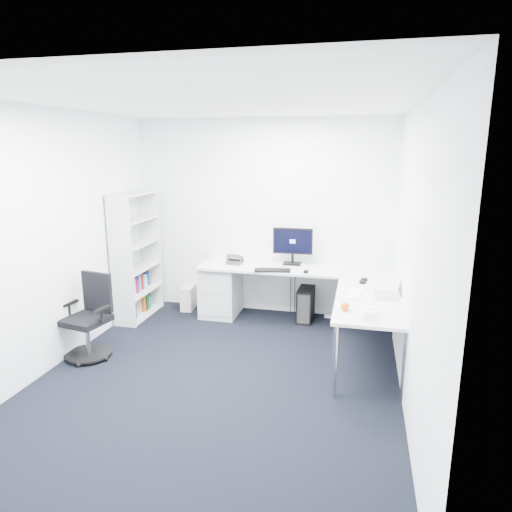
% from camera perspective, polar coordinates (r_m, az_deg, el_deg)
% --- Properties ---
extents(ground, '(4.20, 4.20, 0.00)m').
position_cam_1_polar(ground, '(4.86, -4.70, -14.90)').
color(ground, black).
extents(ceiling, '(4.20, 4.20, 0.00)m').
position_cam_1_polar(ceiling, '(4.30, -5.41, 18.69)').
color(ceiling, white).
extents(wall_back, '(3.60, 0.02, 2.70)m').
position_cam_1_polar(wall_back, '(6.38, 0.83, 4.81)').
color(wall_back, white).
rests_on(wall_back, ground).
extents(wall_front, '(3.60, 0.02, 2.70)m').
position_cam_1_polar(wall_front, '(2.56, -19.92, -9.12)').
color(wall_front, white).
rests_on(wall_front, ground).
extents(wall_left, '(0.02, 4.20, 2.70)m').
position_cam_1_polar(wall_left, '(5.23, -24.16, 1.74)').
color(wall_left, white).
rests_on(wall_left, ground).
extents(wall_right, '(0.02, 4.20, 2.70)m').
position_cam_1_polar(wall_right, '(4.20, 19.02, -0.40)').
color(wall_right, white).
rests_on(wall_right, ground).
extents(l_desk, '(2.59, 1.45, 0.76)m').
position_cam_1_polar(l_desk, '(5.85, 4.63, -5.85)').
color(l_desk, silver).
rests_on(l_desk, ground).
extents(drawer_pedestal, '(0.49, 0.61, 0.75)m').
position_cam_1_polar(drawer_pedestal, '(6.44, -4.40, -4.05)').
color(drawer_pedestal, silver).
rests_on(drawer_pedestal, ground).
extents(bookshelf, '(0.33, 0.86, 1.72)m').
position_cam_1_polar(bookshelf, '(6.43, -14.77, -0.01)').
color(bookshelf, silver).
rests_on(bookshelf, ground).
extents(task_chair, '(0.62, 0.62, 0.94)m').
position_cam_1_polar(task_chair, '(5.41, -20.52, -7.26)').
color(task_chair, black).
rests_on(task_chair, ground).
extents(black_pc_tower, '(0.21, 0.46, 0.44)m').
position_cam_1_polar(black_pc_tower, '(6.30, 6.22, -5.98)').
color(black_pc_tower, black).
rests_on(black_pc_tower, ground).
extents(beige_pc_tower, '(0.19, 0.37, 0.34)m').
position_cam_1_polar(beige_pc_tower, '(6.77, -8.39, -5.12)').
color(beige_pc_tower, beige).
rests_on(beige_pc_tower, ground).
extents(power_strip, '(0.33, 0.09, 0.04)m').
position_cam_1_polar(power_strip, '(6.45, 10.02, -7.55)').
color(power_strip, white).
rests_on(power_strip, ground).
extents(monitor, '(0.54, 0.18, 0.51)m').
position_cam_1_polar(monitor, '(6.16, 4.59, 1.27)').
color(monitor, black).
rests_on(monitor, l_desk).
extents(black_keyboard, '(0.47, 0.22, 0.02)m').
position_cam_1_polar(black_keyboard, '(5.86, 2.06, -1.79)').
color(black_keyboard, black).
rests_on(black_keyboard, l_desk).
extents(mouse, '(0.06, 0.09, 0.03)m').
position_cam_1_polar(mouse, '(5.81, 6.28, -1.96)').
color(mouse, black).
rests_on(mouse, l_desk).
extents(desk_phone, '(0.21, 0.21, 0.13)m').
position_cam_1_polar(desk_phone, '(6.23, -2.63, -0.36)').
color(desk_phone, '#2E2E30').
rests_on(desk_phone, l_desk).
extents(laptop, '(0.34, 0.34, 0.22)m').
position_cam_1_polar(laptop, '(5.03, 15.83, -3.66)').
color(laptop, silver).
rests_on(laptop, l_desk).
extents(white_keyboard, '(0.17, 0.43, 0.01)m').
position_cam_1_polar(white_keyboard, '(5.05, 12.29, -4.63)').
color(white_keyboard, white).
rests_on(white_keyboard, l_desk).
extents(headphones, '(0.14, 0.20, 0.05)m').
position_cam_1_polar(headphones, '(5.53, 13.29, -2.94)').
color(headphones, black).
rests_on(headphones, l_desk).
extents(orange_fruit, '(0.08, 0.08, 0.08)m').
position_cam_1_polar(orange_fruit, '(4.53, 11.07, -6.22)').
color(orange_fruit, '#D95913').
rests_on(orange_fruit, l_desk).
extents(tissue_box, '(0.16, 0.24, 0.08)m').
position_cam_1_polar(tissue_box, '(4.43, 13.70, -6.87)').
color(tissue_box, white).
rests_on(tissue_box, l_desk).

